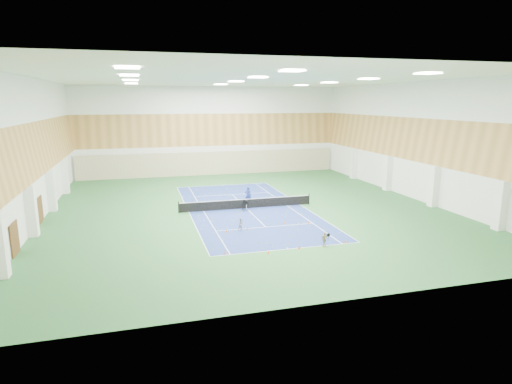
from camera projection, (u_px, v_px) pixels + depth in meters
The scene contains 22 objects.
ground at pixel (246, 208), 40.82m from camera, with size 40.00×40.00×0.00m, color #295F30.
room_shell at pixel (246, 146), 39.56m from camera, with size 36.00×40.00×12.00m, color white, non-canonical shape.
wood_cladding at pixel (246, 124), 39.14m from camera, with size 36.00×40.00×8.00m, color #BF8947, non-canonical shape.
ceiling_light_grid at pixel (246, 80), 38.32m from camera, with size 21.40×25.40×0.06m, color white, non-canonical shape.
court_surface at pixel (246, 208), 40.82m from camera, with size 10.97×23.77×0.01m, color navy.
tennis_balls_scatter at pixel (246, 208), 40.81m from camera, with size 10.57×22.77×0.07m, color #D0F029, non-canonical shape.
tennis_net at pixel (246, 203), 40.70m from camera, with size 12.80×0.10×1.10m, color black, non-canonical shape.
back_curtain at pixel (212, 163), 59.10m from camera, with size 35.40×0.16×3.20m, color #C6B793.
door_left_a at pixel (15, 239), 28.39m from camera, with size 0.08×1.80×2.20m, color #593319.
door_left_b at pixel (40, 210), 35.93m from camera, with size 0.08×1.80×2.20m, color #593319.
coach at pixel (248, 195), 42.54m from camera, with size 0.63×0.41×1.73m, color navy.
child_court at pixel (241, 224), 33.75m from camera, with size 0.51×0.39×1.04m, color #95949C.
child_apron at pixel (324, 239), 30.04m from camera, with size 0.63×0.26×1.07m, color tan.
ball_cart at pixel (245, 206), 39.98m from camera, with size 0.53×0.53×0.92m, color black, non-canonical shape.
cone_svc_a at pixel (226, 231), 33.34m from camera, with size 0.21×0.21×0.24m, color orange.
cone_svc_b at pixel (247, 229), 34.07m from camera, with size 0.17×0.17×0.19m, color #DD560B.
cone_svc_c at pixel (284, 222), 35.77m from camera, with size 0.20×0.20×0.22m, color #D65E0B.
cone_svc_d at pixel (309, 222), 35.79m from camera, with size 0.17×0.17×0.19m, color #FF480D.
cone_base_a at pixel (225, 252), 28.73m from camera, with size 0.17×0.17×0.19m, color #FF550D.
cone_base_b at pixel (269, 252), 28.76m from camera, with size 0.17×0.17×0.19m, color #FF590D.
cone_base_c at pixel (299, 247), 29.68m from camera, with size 0.20×0.20×0.22m, color #FF5D0D.
cone_base_d at pixel (346, 241), 30.92m from camera, with size 0.20×0.20×0.22m, color #D9610B.
Camera 1 is at (-9.64, -38.40, 10.08)m, focal length 30.00 mm.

